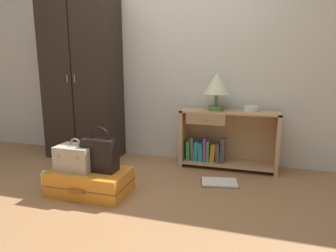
{
  "coord_description": "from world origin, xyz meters",
  "views": [
    {
      "loc": [
        1.01,
        -1.98,
        1.14
      ],
      "look_at": [
        0.19,
        0.78,
        0.55
      ],
      "focal_mm": 30.93,
      "sensor_mm": 36.0,
      "label": 1
    }
  ],
  "objects_px": {
    "suitcase_large": "(90,182)",
    "handbag": "(100,154)",
    "bottle": "(45,180)",
    "table_lamp": "(217,85)",
    "bowl": "(251,109)",
    "train_case": "(76,158)",
    "open_book_on_floor": "(219,182)",
    "wardrobe": "(82,78)",
    "bookshelf": "(223,140)"
  },
  "relations": [
    {
      "from": "bowl",
      "to": "train_case",
      "type": "bearing_deg",
      "value": -143.24
    },
    {
      "from": "train_case",
      "to": "table_lamp",
      "type": "bearing_deg",
      "value": 43.82
    },
    {
      "from": "bottle",
      "to": "table_lamp",
      "type": "bearing_deg",
      "value": 36.27
    },
    {
      "from": "table_lamp",
      "to": "bowl",
      "type": "height_order",
      "value": "table_lamp"
    },
    {
      "from": "handbag",
      "to": "bowl",
      "type": "bearing_deg",
      "value": 40.26
    },
    {
      "from": "suitcase_large",
      "to": "handbag",
      "type": "bearing_deg",
      "value": 12.36
    },
    {
      "from": "bowl",
      "to": "suitcase_large",
      "type": "bearing_deg",
      "value": -141.35
    },
    {
      "from": "table_lamp",
      "to": "handbag",
      "type": "height_order",
      "value": "table_lamp"
    },
    {
      "from": "wardrobe",
      "to": "bookshelf",
      "type": "xyz_separation_m",
      "value": [
        1.75,
        0.07,
        -0.68
      ]
    },
    {
      "from": "handbag",
      "to": "open_book_on_floor",
      "type": "bearing_deg",
      "value": 28.37
    },
    {
      "from": "suitcase_large",
      "to": "train_case",
      "type": "distance_m",
      "value": 0.26
    },
    {
      "from": "bookshelf",
      "to": "bottle",
      "type": "distance_m",
      "value": 1.92
    },
    {
      "from": "open_book_on_floor",
      "to": "bowl",
      "type": "bearing_deg",
      "value": 63.83
    },
    {
      "from": "suitcase_large",
      "to": "open_book_on_floor",
      "type": "bearing_deg",
      "value": 27.04
    },
    {
      "from": "bowl",
      "to": "bottle",
      "type": "bearing_deg",
      "value": -148.69
    },
    {
      "from": "wardrobe",
      "to": "suitcase_large",
      "type": "relative_size",
      "value": 2.81
    },
    {
      "from": "bookshelf",
      "to": "bowl",
      "type": "bearing_deg",
      "value": 4.35
    },
    {
      "from": "wardrobe",
      "to": "open_book_on_floor",
      "type": "relative_size",
      "value": 4.94
    },
    {
      "from": "table_lamp",
      "to": "bowl",
      "type": "bearing_deg",
      "value": 7.0
    },
    {
      "from": "bowl",
      "to": "bottle",
      "type": "xyz_separation_m",
      "value": [
        -1.84,
        -1.12,
        -0.61
      ]
    },
    {
      "from": "bottle",
      "to": "train_case",
      "type": "bearing_deg",
      "value": 1.3
    },
    {
      "from": "bookshelf",
      "to": "table_lamp",
      "type": "bearing_deg",
      "value": -165.14
    },
    {
      "from": "train_case",
      "to": "handbag",
      "type": "height_order",
      "value": "handbag"
    },
    {
      "from": "handbag",
      "to": "open_book_on_floor",
      "type": "relative_size",
      "value": 1.0
    },
    {
      "from": "train_case",
      "to": "open_book_on_floor",
      "type": "distance_m",
      "value": 1.4
    },
    {
      "from": "bowl",
      "to": "train_case",
      "type": "height_order",
      "value": "bowl"
    },
    {
      "from": "suitcase_large",
      "to": "train_case",
      "type": "bearing_deg",
      "value": -170.97
    },
    {
      "from": "wardrobe",
      "to": "table_lamp",
      "type": "bearing_deg",
      "value": 1.59
    },
    {
      "from": "wardrobe",
      "to": "bookshelf",
      "type": "relative_size",
      "value": 1.86
    },
    {
      "from": "table_lamp",
      "to": "suitcase_large",
      "type": "bearing_deg",
      "value": -133.36
    },
    {
      "from": "wardrobe",
      "to": "bowl",
      "type": "height_order",
      "value": "wardrobe"
    },
    {
      "from": "suitcase_large",
      "to": "bottle",
      "type": "height_order",
      "value": "suitcase_large"
    },
    {
      "from": "table_lamp",
      "to": "bottle",
      "type": "xyz_separation_m",
      "value": [
        -1.46,
        -1.07,
        -0.86
      ]
    },
    {
      "from": "bookshelf",
      "to": "handbag",
      "type": "distance_m",
      "value": 1.44
    },
    {
      "from": "wardrobe",
      "to": "bookshelf",
      "type": "height_order",
      "value": "wardrobe"
    },
    {
      "from": "open_book_on_floor",
      "to": "bookshelf",
      "type": "bearing_deg",
      "value": 92.89
    },
    {
      "from": "table_lamp",
      "to": "train_case",
      "type": "relative_size",
      "value": 1.23
    },
    {
      "from": "table_lamp",
      "to": "open_book_on_floor",
      "type": "height_order",
      "value": "table_lamp"
    },
    {
      "from": "bowl",
      "to": "handbag",
      "type": "bearing_deg",
      "value": -139.74
    },
    {
      "from": "suitcase_large",
      "to": "train_case",
      "type": "xyz_separation_m",
      "value": [
        -0.12,
        -0.02,
        0.22
      ]
    },
    {
      "from": "bowl",
      "to": "train_case",
      "type": "xyz_separation_m",
      "value": [
        -1.49,
        -1.11,
        -0.36
      ]
    },
    {
      "from": "suitcase_large",
      "to": "handbag",
      "type": "height_order",
      "value": "handbag"
    },
    {
      "from": "train_case",
      "to": "bottle",
      "type": "height_order",
      "value": "train_case"
    },
    {
      "from": "train_case",
      "to": "handbag",
      "type": "bearing_deg",
      "value": 10.56
    },
    {
      "from": "suitcase_large",
      "to": "bottle",
      "type": "relative_size",
      "value": 4.15
    },
    {
      "from": "handbag",
      "to": "open_book_on_floor",
      "type": "height_order",
      "value": "handbag"
    },
    {
      "from": "suitcase_large",
      "to": "bowl",
      "type": "bearing_deg",
      "value": 38.65
    },
    {
      "from": "bottle",
      "to": "open_book_on_floor",
      "type": "height_order",
      "value": "bottle"
    },
    {
      "from": "train_case",
      "to": "suitcase_large",
      "type": "bearing_deg",
      "value": 9.03
    },
    {
      "from": "table_lamp",
      "to": "suitcase_large",
      "type": "height_order",
      "value": "table_lamp"
    }
  ]
}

